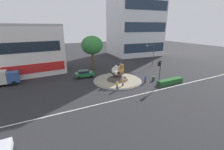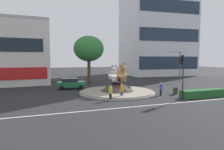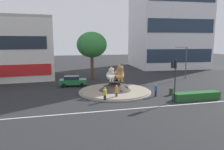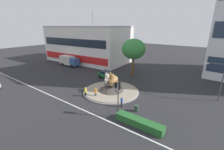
{
  "view_description": "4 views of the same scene",
  "coord_description": "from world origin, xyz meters",
  "px_view_note": "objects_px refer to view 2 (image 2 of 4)",
  "views": [
    {
      "loc": [
        -14.39,
        -25.99,
        10.87
      ],
      "look_at": [
        -1.68,
        -0.84,
        1.81
      ],
      "focal_mm": 24.28,
      "sensor_mm": 36.0,
      "label": 1
    },
    {
      "loc": [
        -8.76,
        -23.45,
        4.52
      ],
      "look_at": [
        -0.42,
        0.85,
        2.34
      ],
      "focal_mm": 30.41,
      "sensor_mm": 36.0,
      "label": 2
    },
    {
      "loc": [
        -7.27,
        -27.4,
        6.99
      ],
      "look_at": [
        -0.02,
        1.56,
        2.18
      ],
      "focal_mm": 33.59,
      "sensor_mm": 36.0,
      "label": 3
    },
    {
      "loc": [
        15.35,
        -20.4,
        11.36
      ],
      "look_at": [
        -0.69,
        1.21,
        2.74
      ],
      "focal_mm": 24.55,
      "sensor_mm": 36.0,
      "label": 4
    }
  ],
  "objects_px": {
    "streetlight_arm": "(178,64)",
    "sedan_on_far_lane": "(71,83)",
    "traffic_light_mast": "(182,67)",
    "pedestrian_yellow_shirt": "(110,93)",
    "litter_bin": "(175,91)",
    "cat_statue_tabby": "(122,74)",
    "broadleaf_tree_behind_island": "(89,49)",
    "cat_statue_white": "(113,75)",
    "pedestrian_blue_shirt": "(161,89)",
    "pedestrian_orange_shirt": "(122,90)",
    "office_tower": "(156,13)"
  },
  "relations": [
    {
      "from": "streetlight_arm",
      "to": "sedan_on_far_lane",
      "type": "bearing_deg",
      "value": 6.0
    },
    {
      "from": "traffic_light_mast",
      "to": "sedan_on_far_lane",
      "type": "relative_size",
      "value": 1.15
    },
    {
      "from": "streetlight_arm",
      "to": "pedestrian_yellow_shirt",
      "type": "bearing_deg",
      "value": 33.67
    },
    {
      "from": "streetlight_arm",
      "to": "litter_bin",
      "type": "distance_m",
      "value": 13.93
    },
    {
      "from": "cat_statue_tabby",
      "to": "litter_bin",
      "type": "height_order",
      "value": "cat_statue_tabby"
    },
    {
      "from": "traffic_light_mast",
      "to": "streetlight_arm",
      "type": "xyz_separation_m",
      "value": [
        9.84,
        13.21,
        0.01
      ]
    },
    {
      "from": "broadleaf_tree_behind_island",
      "to": "sedan_on_far_lane",
      "type": "xyz_separation_m",
      "value": [
        -3.88,
        -5.12,
        -5.5
      ]
    },
    {
      "from": "cat_statue_white",
      "to": "pedestrian_blue_shirt",
      "type": "distance_m",
      "value": 6.33
    },
    {
      "from": "cat_statue_white",
      "to": "sedan_on_far_lane",
      "type": "xyz_separation_m",
      "value": [
        -4.83,
        5.46,
        -1.59
      ]
    },
    {
      "from": "traffic_light_mast",
      "to": "pedestrian_orange_shirt",
      "type": "xyz_separation_m",
      "value": [
        -6.25,
        2.56,
        -2.72
      ]
    },
    {
      "from": "cat_statue_white",
      "to": "sedan_on_far_lane",
      "type": "height_order",
      "value": "cat_statue_white"
    },
    {
      "from": "traffic_light_mast",
      "to": "pedestrian_blue_shirt",
      "type": "relative_size",
      "value": 3.05
    },
    {
      "from": "cat_statue_tabby",
      "to": "office_tower",
      "type": "bearing_deg",
      "value": 142.36
    },
    {
      "from": "cat_statue_white",
      "to": "office_tower",
      "type": "relative_size",
      "value": 0.06
    },
    {
      "from": "cat_statue_white",
      "to": "pedestrian_orange_shirt",
      "type": "height_order",
      "value": "cat_statue_white"
    },
    {
      "from": "office_tower",
      "to": "broadleaf_tree_behind_island",
      "type": "bearing_deg",
      "value": -143.24
    },
    {
      "from": "pedestrian_orange_shirt",
      "to": "pedestrian_blue_shirt",
      "type": "bearing_deg",
      "value": -102.01
    },
    {
      "from": "litter_bin",
      "to": "cat_statue_tabby",
      "type": "bearing_deg",
      "value": 154.29
    },
    {
      "from": "cat_statue_white",
      "to": "traffic_light_mast",
      "type": "xyz_separation_m",
      "value": [
        6.15,
        -5.91,
        1.18
      ]
    },
    {
      "from": "traffic_light_mast",
      "to": "broadleaf_tree_behind_island",
      "type": "bearing_deg",
      "value": 33.12
    },
    {
      "from": "litter_bin",
      "to": "traffic_light_mast",
      "type": "bearing_deg",
      "value": -115.43
    },
    {
      "from": "office_tower",
      "to": "sedan_on_far_lane",
      "type": "bearing_deg",
      "value": -139.47
    },
    {
      "from": "cat_statue_white",
      "to": "cat_statue_tabby",
      "type": "xyz_separation_m",
      "value": [
        1.16,
        -0.2,
        0.1
      ]
    },
    {
      "from": "cat_statue_white",
      "to": "cat_statue_tabby",
      "type": "relative_size",
      "value": 0.9
    },
    {
      "from": "broadleaf_tree_behind_island",
      "to": "sedan_on_far_lane",
      "type": "distance_m",
      "value": 8.46
    },
    {
      "from": "streetlight_arm",
      "to": "traffic_light_mast",
      "type": "bearing_deg",
      "value": 54.27
    },
    {
      "from": "pedestrian_orange_shirt",
      "to": "pedestrian_blue_shirt",
      "type": "xyz_separation_m",
      "value": [
        5.19,
        -0.07,
        -0.05
      ]
    },
    {
      "from": "traffic_light_mast",
      "to": "litter_bin",
      "type": "bearing_deg",
      "value": -15.59
    },
    {
      "from": "cat_statue_white",
      "to": "litter_bin",
      "type": "xyz_separation_m",
      "value": [
        7.43,
        -3.21,
        -1.99
      ]
    },
    {
      "from": "cat_statue_white",
      "to": "traffic_light_mast",
      "type": "height_order",
      "value": "traffic_light_mast"
    },
    {
      "from": "broadleaf_tree_behind_island",
      "to": "streetlight_arm",
      "type": "distance_m",
      "value": 17.47
    },
    {
      "from": "broadleaf_tree_behind_island",
      "to": "streetlight_arm",
      "type": "xyz_separation_m",
      "value": [
        16.94,
        -3.28,
        -2.72
      ]
    },
    {
      "from": "office_tower",
      "to": "sedan_on_far_lane",
      "type": "height_order",
      "value": "office_tower"
    },
    {
      "from": "traffic_light_mast",
      "to": "office_tower",
      "type": "xyz_separation_m",
      "value": [
        15.9,
        31.3,
        14.1
      ]
    },
    {
      "from": "broadleaf_tree_behind_island",
      "to": "pedestrian_yellow_shirt",
      "type": "relative_size",
      "value": 5.19
    },
    {
      "from": "cat_statue_tabby",
      "to": "broadleaf_tree_behind_island",
      "type": "distance_m",
      "value": 11.62
    },
    {
      "from": "sedan_on_far_lane",
      "to": "cat_statue_tabby",
      "type": "bearing_deg",
      "value": -37.22
    },
    {
      "from": "broadleaf_tree_behind_island",
      "to": "sedan_on_far_lane",
      "type": "bearing_deg",
      "value": -127.17
    },
    {
      "from": "cat_statue_tabby",
      "to": "broadleaf_tree_behind_island",
      "type": "height_order",
      "value": "broadleaf_tree_behind_island"
    },
    {
      "from": "cat_statue_tabby",
      "to": "litter_bin",
      "type": "xyz_separation_m",
      "value": [
        6.27,
        -3.02,
        -2.09
      ]
    },
    {
      "from": "sedan_on_far_lane",
      "to": "streetlight_arm",
      "type": "bearing_deg",
      "value": 11.19
    },
    {
      "from": "office_tower",
      "to": "sedan_on_far_lane",
      "type": "distance_m",
      "value": 37.47
    },
    {
      "from": "cat_statue_white",
      "to": "broadleaf_tree_behind_island",
      "type": "xyz_separation_m",
      "value": [
        -0.95,
        10.58,
        3.91
      ]
    },
    {
      "from": "traffic_light_mast",
      "to": "pedestrian_orange_shirt",
      "type": "bearing_deg",
      "value": 77.59
    },
    {
      "from": "cat_statue_white",
      "to": "office_tower",
      "type": "height_order",
      "value": "office_tower"
    },
    {
      "from": "pedestrian_yellow_shirt",
      "to": "pedestrian_orange_shirt",
      "type": "height_order",
      "value": "pedestrian_orange_shirt"
    },
    {
      "from": "pedestrian_blue_shirt",
      "to": "pedestrian_yellow_shirt",
      "type": "bearing_deg",
      "value": 93.2
    },
    {
      "from": "office_tower",
      "to": "broadleaf_tree_behind_island",
      "type": "height_order",
      "value": "office_tower"
    },
    {
      "from": "office_tower",
      "to": "litter_bin",
      "type": "bearing_deg",
      "value": -113.09
    },
    {
      "from": "traffic_light_mast",
      "to": "litter_bin",
      "type": "height_order",
      "value": "traffic_light_mast"
    }
  ]
}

